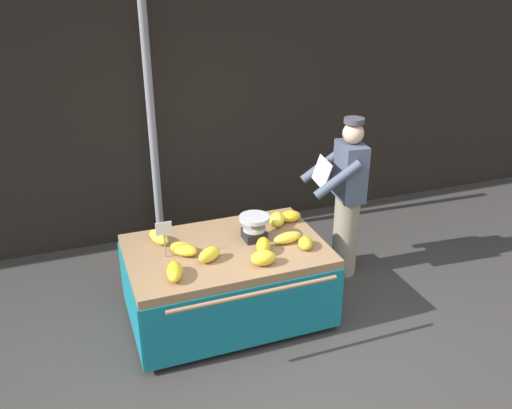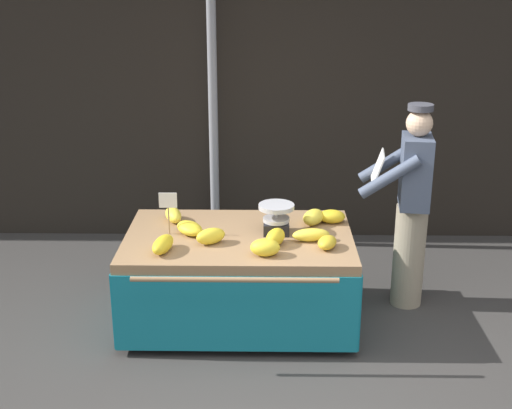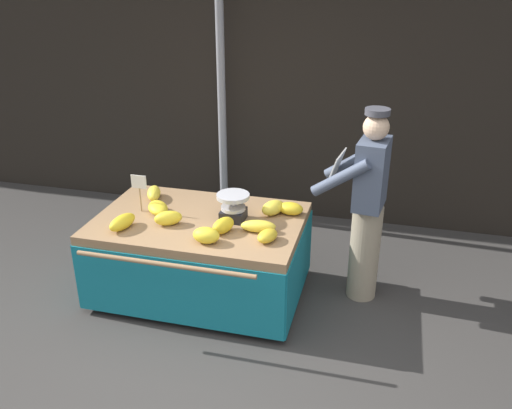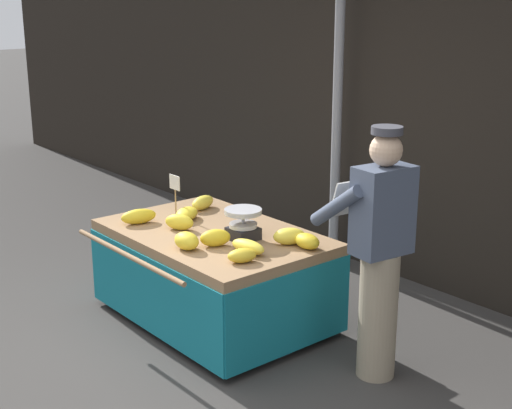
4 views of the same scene
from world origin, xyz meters
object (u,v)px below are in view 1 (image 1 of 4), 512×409
object	(u,v)px
banana_cart	(227,266)
price_sign	(164,232)
banana_bunch_0	(175,271)
banana_bunch_3	(209,254)
banana_bunch_4	(184,249)
banana_bunch_9	(290,216)
banana_bunch_2	(306,243)
banana_bunch_7	(288,238)
banana_bunch_6	(277,220)
weighing_scale	(254,228)
banana_bunch_1	(159,237)
vendor_person	(347,198)
banana_bunch_8	(263,258)
street_pole	(151,109)
banana_bunch_5	(263,246)

from	to	relation	value
banana_cart	price_sign	world-z (taller)	price_sign
banana_cart	banana_bunch_0	xyz separation A→B (m)	(-0.54, -0.34, 0.25)
banana_bunch_3	banana_bunch_4	xyz separation A→B (m)	(-0.18, 0.19, -0.01)
banana_bunch_4	banana_bunch_9	distance (m)	1.16
banana_bunch_2	banana_bunch_7	distance (m)	0.18
banana_bunch_4	banana_bunch_6	bearing A→B (deg)	13.18
banana_cart	weighing_scale	distance (m)	0.43
banana_bunch_2	banana_bunch_9	xyz separation A→B (m)	(0.08, 0.54, 0.01)
banana_bunch_1	banana_bunch_2	world-z (taller)	banana_bunch_1
vendor_person	banana_bunch_8	bearing A→B (deg)	-149.16
banana_bunch_2	banana_bunch_0	bearing A→B (deg)	-176.07
banana_bunch_2	banana_bunch_7	size ratio (longest dim) A/B	0.71
street_pole	banana_bunch_6	xyz separation A→B (m)	(0.91, -1.41, -0.83)
banana_cart	banana_bunch_8	size ratio (longest dim) A/B	8.30
banana_bunch_4	banana_bunch_8	world-z (taller)	banana_bunch_8
banana_bunch_0	banana_bunch_2	distance (m)	1.21
street_pole	banana_cart	size ratio (longest dim) A/B	1.81
weighing_scale	banana_bunch_2	bearing A→B (deg)	-39.91
banana_bunch_2	banana_bunch_6	size ratio (longest dim) A/B	0.85
banana_bunch_1	banana_bunch_9	world-z (taller)	banana_bunch_1
banana_bunch_4	banana_bunch_9	bearing A→B (deg)	13.15
banana_bunch_4	weighing_scale	bearing A→B (deg)	3.53
price_sign	vendor_person	xyz separation A→B (m)	(1.94, 0.30, -0.11)
banana_bunch_3	banana_bunch_6	world-z (taller)	same
price_sign	banana_bunch_5	size ratio (longest dim) A/B	1.51
banana_bunch_8	weighing_scale	bearing A→B (deg)	79.17
banana_bunch_0	banana_bunch_4	distance (m)	0.39
banana_cart	banana_bunch_6	world-z (taller)	banana_bunch_6
weighing_scale	banana_bunch_6	bearing A→B (deg)	31.76
banana_cart	banana_bunch_6	distance (m)	0.69
banana_bunch_4	banana_bunch_7	bearing A→B (deg)	-7.67
street_pole	banana_bunch_0	size ratio (longest dim) A/B	11.37
weighing_scale	banana_bunch_4	distance (m)	0.68
weighing_scale	banana_bunch_3	size ratio (longest dim) A/B	1.20
weighing_scale	banana_bunch_2	world-z (taller)	weighing_scale
weighing_scale	banana_bunch_0	world-z (taller)	weighing_scale
banana_bunch_2	vendor_person	size ratio (longest dim) A/B	0.12
banana_bunch_8	banana_bunch_9	xyz separation A→B (m)	(0.54, 0.67, -0.01)
banana_bunch_5	banana_bunch_3	bearing A→B (deg)	177.93
banana_cart	price_sign	distance (m)	0.70
street_pole	banana_bunch_0	bearing A→B (deg)	-96.71
banana_bunch_4	banana_bunch_5	size ratio (longest dim) A/B	1.20
price_sign	banana_bunch_4	bearing A→B (deg)	0.31
banana_bunch_2	banana_bunch_4	xyz separation A→B (m)	(-1.05, 0.27, 0.00)
weighing_scale	banana_bunch_5	world-z (taller)	weighing_scale
banana_bunch_7	banana_bunch_4	bearing A→B (deg)	172.33
street_pole	banana_bunch_5	distance (m)	2.11
street_pole	banana_bunch_0	xyz separation A→B (m)	(-0.23, -1.99, -0.83)
banana_bunch_9	price_sign	bearing A→B (deg)	-168.39
banana_bunch_8	banana_bunch_6	bearing A→B (deg)	58.62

